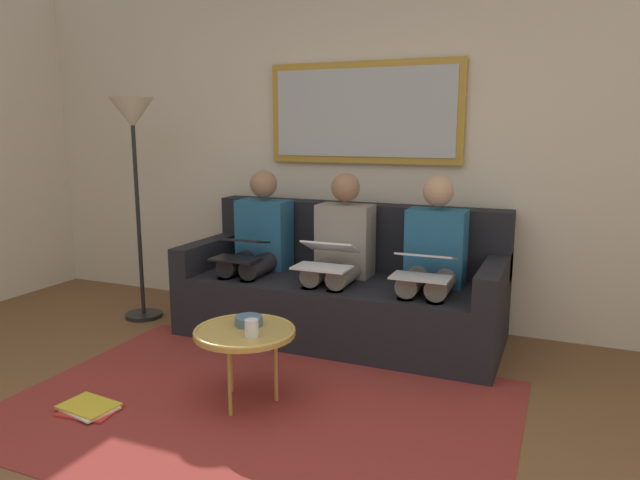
{
  "coord_description": "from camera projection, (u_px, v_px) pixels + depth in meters",
  "views": [
    {
      "loc": [
        -1.42,
        1.63,
        1.44
      ],
      "look_at": [
        0.0,
        -1.7,
        0.75
      ],
      "focal_mm": 32.97,
      "sensor_mm": 36.0,
      "label": 1
    }
  ],
  "objects": [
    {
      "name": "wall_rear",
      "position": [
        367.0,
        147.0,
        4.4
      ],
      "size": [
        6.0,
        0.12,
        2.6
      ],
      "primitive_type": "cube",
      "color": "beige",
      "rests_on": "ground_plane"
    },
    {
      "name": "area_rug",
      "position": [
        256.0,
        409.0,
        3.06
      ],
      "size": [
        2.6,
        1.8,
        0.01
      ],
      "primitive_type": "cube",
      "color": "maroon",
      "rests_on": "ground_plane"
    },
    {
      "name": "couch",
      "position": [
        343.0,
        291.0,
        4.14
      ],
      "size": [
        2.2,
        0.9,
        0.9
      ],
      "color": "black",
      "rests_on": "ground_plane"
    },
    {
      "name": "framed_mirror",
      "position": [
        363.0,
        113.0,
        4.26
      ],
      "size": [
        1.46,
        0.05,
        0.73
      ],
      "color": "#B7892D"
    },
    {
      "name": "coffee_table",
      "position": [
        245.0,
        333.0,
        3.06
      ],
      "size": [
        0.53,
        0.53,
        0.41
      ],
      "color": "tan",
      "rests_on": "ground_plane"
    },
    {
      "name": "cup",
      "position": [
        252.0,
        328.0,
        2.96
      ],
      "size": [
        0.07,
        0.07,
        0.09
      ],
      "primitive_type": "cylinder",
      "color": "silver",
      "rests_on": "coffee_table"
    },
    {
      "name": "bowl",
      "position": [
        249.0,
        321.0,
        3.13
      ],
      "size": [
        0.15,
        0.15,
        0.05
      ],
      "primitive_type": "cylinder",
      "color": "slate",
      "rests_on": "coffee_table"
    },
    {
      "name": "person_left",
      "position": [
        432.0,
        259.0,
        3.78
      ],
      "size": [
        0.38,
        0.58,
        1.14
      ],
      "color": "#235B84",
      "rests_on": "couch"
    },
    {
      "name": "laptop_silver",
      "position": [
        424.0,
        265.0,
        3.55
      ],
      "size": [
        0.35,
        0.32,
        0.14
      ],
      "color": "silver"
    },
    {
      "name": "person_middle",
      "position": [
        340.0,
        251.0,
        4.03
      ],
      "size": [
        0.38,
        0.58,
        1.14
      ],
      "color": "gray",
      "rests_on": "couch"
    },
    {
      "name": "laptop_white",
      "position": [
        327.0,
        256.0,
        3.81
      ],
      "size": [
        0.36,
        0.36,
        0.16
      ],
      "color": "white"
    },
    {
      "name": "person_right",
      "position": [
        258.0,
        244.0,
        4.27
      ],
      "size": [
        0.38,
        0.58,
        1.14
      ],
      "color": "#235B84",
      "rests_on": "couch"
    },
    {
      "name": "laptop_black",
      "position": [
        240.0,
        249.0,
        4.04
      ],
      "size": [
        0.32,
        0.32,
        0.14
      ],
      "color": "black"
    },
    {
      "name": "magazine_stack",
      "position": [
        89.0,
        408.0,
        3.03
      ],
      "size": [
        0.32,
        0.25,
        0.03
      ],
      "color": "red",
      "rests_on": "ground_plane"
    },
    {
      "name": "standing_lamp",
      "position": [
        133.0,
        138.0,
        4.3
      ],
      "size": [
        0.32,
        0.32,
        1.66
      ],
      "color": "black",
      "rests_on": "ground_plane"
    }
  ]
}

